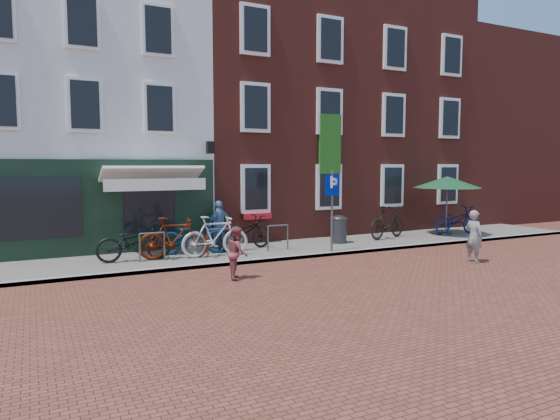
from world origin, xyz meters
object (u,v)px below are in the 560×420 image
woman (474,236)px  bicycle_3 (215,236)px  litter_bin (339,228)px  parking_sign (332,198)px  parasol (447,180)px  bicycle_0 (134,242)px  bicycle_5 (388,222)px  bicycle_2 (193,236)px  bicycle_4 (244,233)px  bicycle_1 (174,238)px  cafe_person (220,224)px  bicycle_6 (457,220)px  boy (237,253)px

woman → bicycle_3: (-6.62, 3.69, -0.05)m
litter_bin → parking_sign: bearing=-130.0°
parasol → bicycle_0: bearing=179.9°
bicycle_5 → parking_sign: bearing=96.9°
woman → bicycle_5: woman is taller
bicycle_3 → woman: bearing=-115.7°
bicycle_2 → bicycle_4: bearing=-76.3°
bicycle_4 → parasol: bearing=-104.3°
bicycle_1 → bicycle_4: bicycle_1 is taller
parking_sign → cafe_person: parking_sign is taller
cafe_person → bicycle_6: size_ratio=0.74×
bicycle_0 → bicycle_5: bearing=-89.2°
parking_sign → bicycle_0: size_ratio=1.22×
cafe_person → bicycle_4: cafe_person is taller
bicycle_1 → cafe_person: bearing=-44.4°
parking_sign → parasol: size_ratio=1.00×
parasol → bicycle_4: (-8.37, 0.39, -1.59)m
parking_sign → bicycle_6: parking_sign is taller
bicycle_2 → woman: bearing=-109.7°
boy → bicycle_4: (1.55, 3.34, -0.00)m
cafe_person → litter_bin: bearing=147.2°
bicycle_0 → bicycle_1: (1.09, -0.24, 0.06)m
bicycle_1 → woman: bearing=-105.9°
bicycle_0 → bicycle_2: same height
bicycle_0 → bicycle_6: 12.41m
parasol → bicycle_4: 8.52m
litter_bin → bicycle_4: (-3.50, 0.20, 0.02)m
bicycle_6 → bicycle_5: bearing=88.0°
woman → boy: (-6.95, 1.11, -0.11)m
woman → cafe_person: 7.89m
litter_bin → boy: 5.95m
bicycle_2 → bicycle_4: size_ratio=1.00×
parking_sign → parasol: 6.12m
bicycle_5 → litter_bin: bearing=76.0°
bicycle_0 → bicycle_2: 1.86m
parasol → bicycle_0: 11.99m
bicycle_0 → bicycle_1: bicycle_1 is taller
litter_bin → cafe_person: cafe_person is taller
parking_sign → bicycle_2: bearing=159.6°
litter_bin → cafe_person: bearing=167.1°
parking_sign → boy: bearing=-155.4°
woman → litter_bin: bearing=20.3°
bicycle_0 → litter_bin: bearing=-89.4°
parasol → litter_bin: bearing=177.9°
bicycle_5 → bicycle_6: size_ratio=0.97×
bicycle_4 → parking_sign: bearing=-134.9°
parasol → bicycle_1: parasol is taller
cafe_person → parasol: bearing=153.0°
litter_bin → bicycle_5: bearing=2.2°
parking_sign → woman: 4.32m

